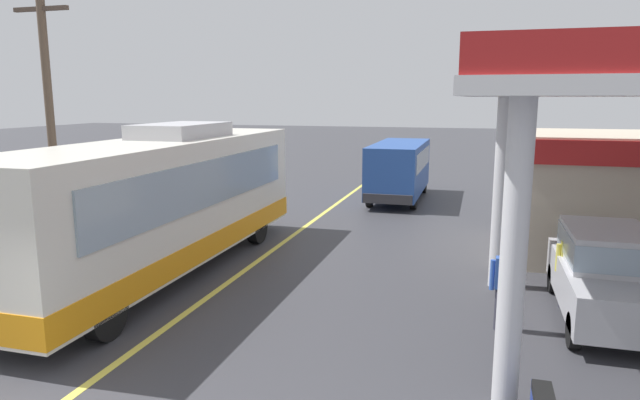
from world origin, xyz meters
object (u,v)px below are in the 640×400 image
coach_bus_main (164,205)px  pedestrian_by_shop (505,283)px  car_at_pump (606,270)px  minibus_opposing_lane (399,166)px  pedestrian_near_pump (569,265)px

coach_bus_main → pedestrian_by_shop: bearing=-10.3°
car_at_pump → minibus_opposing_lane: 13.49m
minibus_opposing_lane → pedestrian_near_pump: minibus_opposing_lane is taller
pedestrian_by_shop → minibus_opposing_lane: bearing=106.2°
pedestrian_near_pump → pedestrian_by_shop: bearing=-130.1°
coach_bus_main → pedestrian_near_pump: coach_bus_main is taller
minibus_opposing_lane → pedestrian_near_pump: 12.84m
coach_bus_main → pedestrian_near_pump: 9.41m
minibus_opposing_lane → pedestrian_by_shop: minibus_opposing_lane is taller
car_at_pump → pedestrian_near_pump: size_ratio=2.53×
coach_bus_main → minibus_opposing_lane: coach_bus_main is taller
car_at_pump → minibus_opposing_lane: (-5.80, 12.18, 0.46)m
pedestrian_by_shop → car_at_pump: bearing=30.3°
minibus_opposing_lane → pedestrian_by_shop: 13.86m
coach_bus_main → minibus_opposing_lane: (4.18, 11.84, -0.25)m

